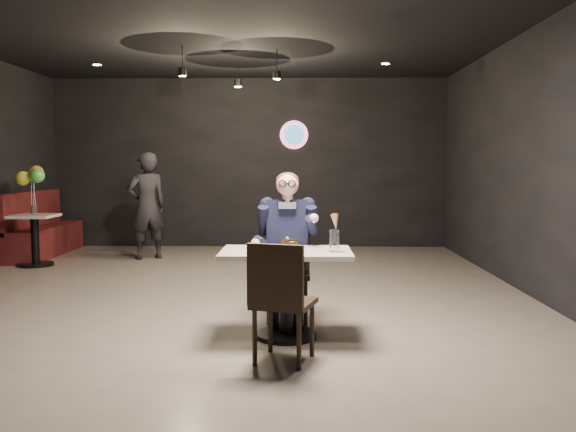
{
  "coord_description": "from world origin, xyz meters",
  "views": [
    {
      "loc": [
        0.93,
        -6.41,
        1.47
      ],
      "look_at": [
        0.8,
        -0.71,
        0.99
      ],
      "focal_mm": 38.0,
      "sensor_mm": 36.0,
      "label": 1
    }
  ],
  "objects_px": {
    "seated_man": "(288,245)",
    "booth_bench": "(43,224)",
    "sundae_glass": "(334,241)",
    "balloon_vase": "(34,210)",
    "chair_far": "(288,273)",
    "side_table": "(35,241)",
    "chair_near": "(284,301)",
    "main_table": "(286,294)",
    "passerby": "(147,206)"
  },
  "relations": [
    {
      "from": "main_table",
      "to": "booth_bench",
      "type": "bearing_deg",
      "value": 131.23
    },
    {
      "from": "seated_man",
      "to": "passerby",
      "type": "bearing_deg",
      "value": 121.19
    },
    {
      "from": "sundae_glass",
      "to": "booth_bench",
      "type": "bearing_deg",
      "value": 133.48
    },
    {
      "from": "chair_near",
      "to": "balloon_vase",
      "type": "distance_m",
      "value": 5.68
    },
    {
      "from": "sundae_glass",
      "to": "passerby",
      "type": "height_order",
      "value": "passerby"
    },
    {
      "from": "chair_far",
      "to": "booth_bench",
      "type": "xyz_separation_m",
      "value": [
        -4.05,
        4.07,
        0.06
      ]
    },
    {
      "from": "seated_man",
      "to": "main_table",
      "type": "bearing_deg",
      "value": -90.0
    },
    {
      "from": "sundae_glass",
      "to": "side_table",
      "type": "bearing_deg",
      "value": 138.33
    },
    {
      "from": "seated_man",
      "to": "sundae_glass",
      "type": "relative_size",
      "value": 7.83
    },
    {
      "from": "booth_bench",
      "to": "passerby",
      "type": "height_order",
      "value": "passerby"
    },
    {
      "from": "chair_far",
      "to": "balloon_vase",
      "type": "xyz_separation_m",
      "value": [
        -3.75,
        3.07,
        0.36
      ]
    },
    {
      "from": "booth_bench",
      "to": "balloon_vase",
      "type": "relative_size",
      "value": 15.1
    },
    {
      "from": "main_table",
      "to": "balloon_vase",
      "type": "height_order",
      "value": "balloon_vase"
    },
    {
      "from": "side_table",
      "to": "balloon_vase",
      "type": "relative_size",
      "value": 5.29
    },
    {
      "from": "seated_man",
      "to": "booth_bench",
      "type": "height_order",
      "value": "seated_man"
    },
    {
      "from": "chair_far",
      "to": "passerby",
      "type": "height_order",
      "value": "passerby"
    },
    {
      "from": "chair_near",
      "to": "balloon_vase",
      "type": "bearing_deg",
      "value": 148.2
    },
    {
      "from": "balloon_vase",
      "to": "passerby",
      "type": "bearing_deg",
      "value": 25.19
    },
    {
      "from": "balloon_vase",
      "to": "side_table",
      "type": "bearing_deg",
      "value": 0.0
    },
    {
      "from": "chair_near",
      "to": "passerby",
      "type": "xyz_separation_m",
      "value": [
        -2.28,
        4.94,
        0.37
      ]
    },
    {
      "from": "sundae_glass",
      "to": "balloon_vase",
      "type": "height_order",
      "value": "sundae_glass"
    },
    {
      "from": "side_table",
      "to": "seated_man",
      "type": "bearing_deg",
      "value": -39.32
    },
    {
      "from": "sundae_glass",
      "to": "seated_man",
      "type": "bearing_deg",
      "value": 122.83
    },
    {
      "from": "booth_bench",
      "to": "side_table",
      "type": "bearing_deg",
      "value": -73.3
    },
    {
      "from": "main_table",
      "to": "balloon_vase",
      "type": "relative_size",
      "value": 7.96
    },
    {
      "from": "chair_far",
      "to": "seated_man",
      "type": "bearing_deg",
      "value": 0.0
    },
    {
      "from": "side_table",
      "to": "balloon_vase",
      "type": "distance_m",
      "value": 0.45
    },
    {
      "from": "booth_bench",
      "to": "balloon_vase",
      "type": "bearing_deg",
      "value": -73.3
    },
    {
      "from": "chair_near",
      "to": "booth_bench",
      "type": "height_order",
      "value": "booth_bench"
    },
    {
      "from": "chair_near",
      "to": "sundae_glass",
      "type": "bearing_deg",
      "value": 70.63
    },
    {
      "from": "chair_near",
      "to": "booth_bench",
      "type": "xyz_separation_m",
      "value": [
        -4.05,
        5.25,
        0.06
      ]
    },
    {
      "from": "chair_far",
      "to": "sundae_glass",
      "type": "relative_size",
      "value": 5.0
    },
    {
      "from": "main_table",
      "to": "seated_man",
      "type": "distance_m",
      "value": 0.65
    },
    {
      "from": "passerby",
      "to": "chair_near",
      "type": "bearing_deg",
      "value": 84.91
    },
    {
      "from": "sundae_glass",
      "to": "side_table",
      "type": "xyz_separation_m",
      "value": [
        -4.15,
        3.7,
        -0.48
      ]
    },
    {
      "from": "main_table",
      "to": "chair_far",
      "type": "height_order",
      "value": "chair_far"
    },
    {
      "from": "chair_near",
      "to": "side_table",
      "type": "distance_m",
      "value": 5.67
    },
    {
      "from": "chair_near",
      "to": "seated_man",
      "type": "bearing_deg",
      "value": 106.76
    },
    {
      "from": "chair_far",
      "to": "seated_man",
      "type": "height_order",
      "value": "seated_man"
    },
    {
      "from": "sundae_glass",
      "to": "balloon_vase",
      "type": "bearing_deg",
      "value": 138.33
    },
    {
      "from": "main_table",
      "to": "chair_near",
      "type": "distance_m",
      "value": 0.63
    },
    {
      "from": "passerby",
      "to": "balloon_vase",
      "type": "bearing_deg",
      "value": -4.66
    },
    {
      "from": "sundae_glass",
      "to": "side_table",
      "type": "relative_size",
      "value": 0.25
    },
    {
      "from": "chair_far",
      "to": "side_table",
      "type": "relative_size",
      "value": 1.26
    },
    {
      "from": "side_table",
      "to": "balloon_vase",
      "type": "xyz_separation_m",
      "value": [
        0.0,
        0.0,
        0.45
      ]
    },
    {
      "from": "sundae_glass",
      "to": "passerby",
      "type": "relative_size",
      "value": 0.11
    },
    {
      "from": "sundae_glass",
      "to": "side_table",
      "type": "height_order",
      "value": "sundae_glass"
    },
    {
      "from": "main_table",
      "to": "balloon_vase",
      "type": "distance_m",
      "value": 5.23
    },
    {
      "from": "balloon_vase",
      "to": "main_table",
      "type": "bearing_deg",
      "value": -44.0
    },
    {
      "from": "balloon_vase",
      "to": "booth_bench",
      "type": "bearing_deg",
      "value": 106.7
    }
  ]
}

